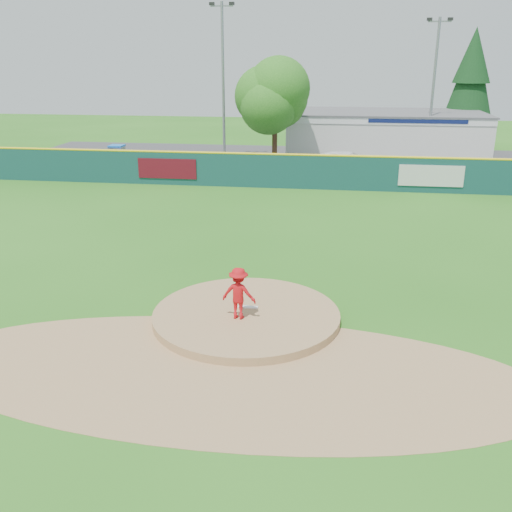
# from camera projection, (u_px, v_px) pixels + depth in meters

# --- Properties ---
(ground) EXTENTS (120.00, 120.00, 0.00)m
(ground) POSITION_uv_depth(u_px,v_px,m) (246.00, 320.00, 16.83)
(ground) COLOR #286B19
(ground) RESTS_ON ground
(pitchers_mound) EXTENTS (5.50, 5.50, 0.50)m
(pitchers_mound) POSITION_uv_depth(u_px,v_px,m) (246.00, 320.00, 16.83)
(pitchers_mound) COLOR #9E774C
(pitchers_mound) RESTS_ON ground
(pitching_rubber) EXTENTS (0.60, 0.15, 0.04)m
(pitching_rubber) POSITION_uv_depth(u_px,v_px,m) (248.00, 307.00, 17.02)
(pitching_rubber) COLOR white
(pitching_rubber) RESTS_ON pitchers_mound
(infield_dirt_arc) EXTENTS (15.40, 15.40, 0.01)m
(infield_dirt_arc) POSITION_uv_depth(u_px,v_px,m) (227.00, 372.00, 14.03)
(infield_dirt_arc) COLOR #9E774C
(infield_dirt_arc) RESTS_ON ground
(parking_lot) EXTENTS (44.00, 16.00, 0.02)m
(parking_lot) POSITION_uv_depth(u_px,v_px,m) (304.00, 162.00, 42.06)
(parking_lot) COLOR #38383A
(parking_lot) RESTS_ON ground
(pitcher) EXTENTS (1.04, 0.68, 1.52)m
(pitcher) POSITION_uv_depth(u_px,v_px,m) (239.00, 293.00, 16.13)
(pitcher) COLOR red
(pitcher) RESTS_ON pitchers_mound
(van) EXTENTS (5.79, 4.30, 1.46)m
(van) POSITION_uv_depth(u_px,v_px,m) (347.00, 163.00, 37.41)
(van) COLOR white
(van) RESTS_ON parking_lot
(pool_building_grp) EXTENTS (15.20, 8.20, 3.31)m
(pool_building_grp) POSITION_uv_depth(u_px,v_px,m) (384.00, 133.00, 45.38)
(pool_building_grp) COLOR silver
(pool_building_grp) RESTS_ON ground
(fence_banners) EXTENTS (19.03, 0.04, 1.20)m
(fence_banners) POSITION_uv_depth(u_px,v_px,m) (295.00, 172.00, 33.25)
(fence_banners) COLOR #5A0C18
(fence_banners) RESTS_ON ground
(playground_slide) EXTENTS (0.98, 2.76, 1.52)m
(playground_slide) POSITION_uv_depth(u_px,v_px,m) (117.00, 156.00, 40.13)
(playground_slide) COLOR blue
(playground_slide) RESTS_ON ground
(outfield_fence) EXTENTS (40.00, 0.14, 2.07)m
(outfield_fence) POSITION_uv_depth(u_px,v_px,m) (295.00, 170.00, 33.30)
(outfield_fence) COLOR #133D3D
(outfield_fence) RESTS_ON ground
(deciduous_tree) EXTENTS (5.60, 5.60, 7.36)m
(deciduous_tree) POSITION_uv_depth(u_px,v_px,m) (275.00, 100.00, 38.97)
(deciduous_tree) COLOR #382314
(deciduous_tree) RESTS_ON ground
(conifer_tree) EXTENTS (4.40, 4.40, 9.50)m
(conifer_tree) POSITION_uv_depth(u_px,v_px,m) (471.00, 80.00, 46.90)
(conifer_tree) COLOR #382314
(conifer_tree) RESTS_ON ground
(light_pole_left) EXTENTS (1.75, 0.25, 11.00)m
(light_pole_left) POSITION_uv_depth(u_px,v_px,m) (223.00, 76.00, 40.88)
(light_pole_left) COLOR gray
(light_pole_left) RESTS_ON ground
(light_pole_right) EXTENTS (1.75, 0.25, 10.00)m
(light_pole_right) POSITION_uv_depth(u_px,v_px,m) (434.00, 84.00, 40.90)
(light_pole_right) COLOR gray
(light_pole_right) RESTS_ON ground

